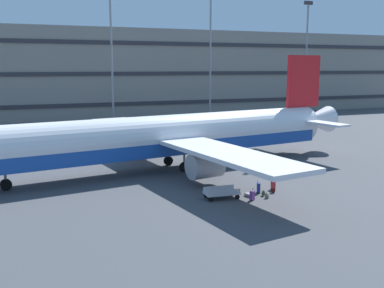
{
  "coord_description": "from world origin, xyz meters",
  "views": [
    {
      "loc": [
        -14.25,
        -41.53,
        9.72
      ],
      "look_at": [
        -0.05,
        -5.28,
        3.0
      ],
      "focal_mm": 42.04,
      "sensor_mm": 36.0,
      "label": 1
    }
  ],
  "objects": [
    {
      "name": "light_mast_center_right",
      "position": [
        20.09,
        36.7,
        13.8
      ],
      "size": [
        1.8,
        0.5,
        24.15
      ],
      "color": "gray",
      "rests_on": "ground_plane"
    },
    {
      "name": "baggage_cart",
      "position": [
        -0.39,
        -12.19,
        0.43
      ],
      "size": [
        3.34,
        1.49,
        0.82
      ],
      "color": "#B7B7BC",
      "rests_on": "ground_plane"
    },
    {
      "name": "light_mast_right",
      "position": [
        41.41,
        36.7,
        13.02
      ],
      "size": [
        1.8,
        0.5,
        22.63
      ],
      "color": "gray",
      "rests_on": "ground_plane"
    },
    {
      "name": "suitcase_teal",
      "position": [
        2.94,
        -11.88,
        0.42
      ],
      "size": [
        0.43,
        0.51,
        0.94
      ],
      "color": "navy",
      "rests_on": "ground_plane"
    },
    {
      "name": "suitcase_navy",
      "position": [
        1.81,
        -12.51,
        0.12
      ],
      "size": [
        0.62,
        0.81,
        0.24
      ],
      "color": "gray",
      "rests_on": "ground_plane"
    },
    {
      "name": "ground_plane",
      "position": [
        0.0,
        0.0,
        0.0
      ],
      "size": [
        600.0,
        600.0,
        0.0
      ],
      "primitive_type": "plane",
      "color": "#424449"
    },
    {
      "name": "suitcase_purple",
      "position": [
        1.52,
        -13.44,
        0.37
      ],
      "size": [
        0.46,
        0.4,
        0.88
      ],
      "color": "#72388C",
      "rests_on": "ground_plane"
    },
    {
      "name": "terminal_structure",
      "position": [
        0.0,
        50.53,
        8.43
      ],
      "size": [
        146.48,
        17.7,
        16.86
      ],
      "color": "gray",
      "rests_on": "ground_plane"
    },
    {
      "name": "suitcase_black",
      "position": [
        4.49,
        -11.49,
        0.36
      ],
      "size": [
        0.26,
        0.44,
        0.89
      ],
      "color": "#B21E23",
      "rests_on": "ground_plane"
    },
    {
      "name": "backpack_laid_flat",
      "position": [
        2.84,
        -13.37,
        0.2
      ],
      "size": [
        0.45,
        0.43,
        0.47
      ],
      "color": "gray",
      "rests_on": "ground_plane"
    },
    {
      "name": "light_mast_center_left",
      "position": [
        1.56,
        36.7,
        14.99
      ],
      "size": [
        1.8,
        0.5,
        26.48
      ],
      "color": "gray",
      "rests_on": "ground_plane"
    },
    {
      "name": "airliner",
      "position": [
        -1.24,
        -1.6,
        3.13
      ],
      "size": [
        42.87,
        34.89,
        10.97
      ],
      "color": "silver",
      "rests_on": "ground_plane"
    },
    {
      "name": "backpack_orange",
      "position": [
        2.86,
        -12.71,
        0.2
      ],
      "size": [
        0.3,
        0.41,
        0.47
      ],
      "color": "#264C26",
      "rests_on": "ground_plane"
    },
    {
      "name": "backpack_small",
      "position": [
        4.02,
        -12.27,
        0.22
      ],
      "size": [
        0.44,
        0.41,
        0.5
      ],
      "color": "maroon",
      "rests_on": "ground_plane"
    }
  ]
}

